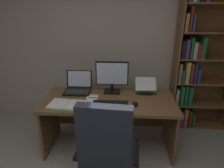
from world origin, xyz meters
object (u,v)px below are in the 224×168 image
object	(u,v)px
notepad	(92,98)
pen	(94,98)
bookshelf	(198,62)
desk	(110,110)
office_chair	(107,159)
monitor	(112,77)
keyboard	(110,104)
laptop	(78,87)
computer_mouse	(135,104)
reading_stand_with_book	(146,85)
open_binder	(67,105)

from	to	relation	value
notepad	pen	world-z (taller)	pen
bookshelf	notepad	size ratio (longest dim) A/B	10.67
desk	bookshelf	size ratio (longest dim) A/B	0.75
office_chair	monitor	size ratio (longest dim) A/B	2.52
bookshelf	monitor	distance (m)	1.31
keyboard	monitor	bearing A→B (deg)	90.00
laptop	computer_mouse	xyz separation A→B (m)	(0.77, -0.38, -0.04)
desk	office_chair	xyz separation A→B (m)	(0.03, -0.85, -0.06)
monitor	reading_stand_with_book	distance (m)	0.48
laptop	keyboard	xyz separation A→B (m)	(0.47, -0.38, -0.04)
reading_stand_with_book	desk	bearing A→B (deg)	-155.43
open_binder	keyboard	bearing A→B (deg)	11.63
bookshelf	reading_stand_with_book	world-z (taller)	bookshelf
monitor	desk	bearing A→B (deg)	-98.58
monitor	computer_mouse	xyz separation A→B (m)	(0.30, -0.37, -0.19)
desk	reading_stand_with_book	size ratio (longest dim) A/B	5.66
keyboard	pen	xyz separation A→B (m)	(-0.22, 0.15, 0.00)
laptop	open_binder	bearing A→B (deg)	-95.18
desk	pen	size ratio (longest dim) A/B	11.93
desk	notepad	bearing A→B (deg)	-163.18
bookshelf	monitor	size ratio (longest dim) A/B	5.15
office_chair	reading_stand_with_book	world-z (taller)	office_chair
monitor	notepad	world-z (taller)	monitor
desk	laptop	xyz separation A→B (m)	(-0.45, 0.17, 0.25)
pen	keyboard	bearing A→B (deg)	-33.68
open_binder	computer_mouse	bearing A→B (deg)	9.56
desk	computer_mouse	distance (m)	0.44
desk	computer_mouse	world-z (taller)	computer_mouse
monitor	pen	size ratio (longest dim) A/B	3.11
desk	laptop	bearing A→B (deg)	159.01
reading_stand_with_book	notepad	world-z (taller)	reading_stand_with_book
computer_mouse	pen	xyz separation A→B (m)	(-0.52, 0.15, -0.01)
desk	monitor	bearing A→B (deg)	81.42
bookshelf	open_binder	distance (m)	1.96
bookshelf	laptop	bearing A→B (deg)	-166.93
keyboard	computer_mouse	xyz separation A→B (m)	(0.30, 0.00, 0.01)
bookshelf	computer_mouse	bearing A→B (deg)	-140.38
monitor	keyboard	bearing A→B (deg)	-90.00
monitor	keyboard	world-z (taller)	monitor
notepad	reading_stand_with_book	bearing A→B (deg)	22.28
reading_stand_with_book	open_binder	distance (m)	1.09
laptop	reading_stand_with_book	size ratio (longest dim) A/B	1.21
pen	laptop	bearing A→B (deg)	136.65
bookshelf	office_chair	world-z (taller)	bookshelf
computer_mouse	open_binder	distance (m)	0.81
desk	laptop	distance (m)	0.54
monitor	notepad	size ratio (longest dim) A/B	2.07
desk	monitor	xyz separation A→B (m)	(0.02, 0.16, 0.41)
bookshelf	open_binder	world-z (taller)	bookshelf
bookshelf	pen	world-z (taller)	bookshelf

